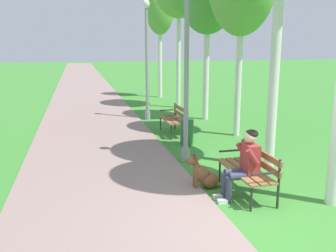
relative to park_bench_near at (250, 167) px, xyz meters
name	(u,v)px	position (x,y,z in m)	size (l,w,h in m)	color
ground_plane	(254,227)	(-0.48, -1.19, -0.51)	(120.00, 120.00, 0.00)	#3D8433
paved_path	(83,81)	(-2.52, 22.81, -0.49)	(3.46, 60.00, 0.04)	gray
park_bench_near	(250,167)	(0.00, 0.00, 0.00)	(0.55, 1.50, 0.85)	olive
park_bench_mid	(175,118)	(-0.11, 4.86, 0.00)	(0.55, 1.50, 0.85)	olive
person_seated_on_near_bench	(244,162)	(-0.21, -0.18, 0.17)	(0.74, 0.49, 1.25)	#33384C
dog_brown	(204,175)	(-0.71, 0.44, -0.25)	(0.83, 0.30, 0.71)	brown
lamp_post_near	(186,64)	(-0.57, 2.15, 1.74)	(0.24, 0.24, 4.35)	gray
lamp_post_mid	(147,59)	(-0.50, 7.29, 1.67)	(0.24, 0.24, 4.22)	gray
birch_tree_fourth	(208,0)	(1.58, 6.85, 3.69)	(1.87, 2.03, 5.45)	silver
birch_tree_sixth	(160,6)	(1.27, 13.08, 4.09)	(1.52, 1.33, 6.17)	silver
litter_bin	(187,132)	(-0.11, 3.58, -0.16)	(0.36, 0.36, 0.70)	#2D6638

